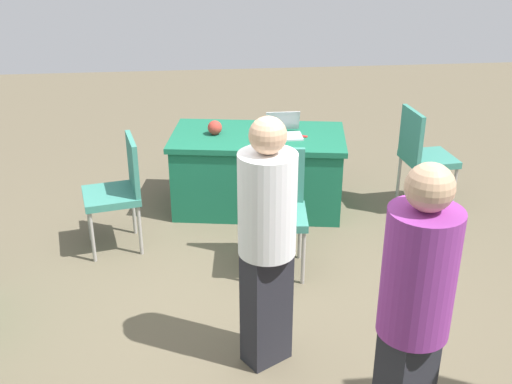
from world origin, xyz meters
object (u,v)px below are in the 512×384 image
(scissors_red, at_px, (298,135))
(person_presenter, at_px, (414,310))
(chair_by_pillar, at_px, (422,152))
(laptop_silver, at_px, (284,132))
(yarn_ball, at_px, (215,128))
(chair_tucked_right, at_px, (119,187))
(person_attendee_standing, at_px, (267,235))
(table_foreground, at_px, (258,171))
(chair_back_row, at_px, (277,204))

(scissors_red, bearing_deg, person_presenter, -58.83)
(chair_by_pillar, distance_m, laptop_silver, 1.30)
(yarn_ball, bearing_deg, chair_by_pillar, 172.66)
(chair_tucked_right, relative_size, person_attendee_standing, 0.59)
(person_presenter, relative_size, scissors_red, 9.26)
(table_foreground, bearing_deg, person_attendee_standing, 85.43)
(chair_back_row, relative_size, scissors_red, 5.33)
(person_attendee_standing, bearing_deg, chair_by_pillar, 19.08)
(chair_by_pillar, distance_m, scissors_red, 1.16)
(table_foreground, distance_m, chair_back_row, 1.13)
(chair_by_pillar, bearing_deg, chair_back_row, -63.85)
(chair_back_row, relative_size, person_presenter, 0.58)
(laptop_silver, distance_m, scissors_red, 0.13)
(chair_back_row, height_order, person_presenter, person_presenter)
(chair_back_row, bearing_deg, chair_by_pillar, -142.58)
(person_presenter, height_order, scissors_red, person_presenter)
(person_attendee_standing, bearing_deg, chair_tucked_right, 92.12)
(yarn_ball, xyz_separation_m, scissors_red, (-0.75, 0.12, -0.06))
(person_attendee_standing, distance_m, scissors_red, 2.23)
(table_foreground, height_order, chair_tucked_right, chair_tucked_right)
(person_attendee_standing, bearing_deg, scissors_red, 44.79)
(chair_tucked_right, relative_size, yarn_ball, 7.27)
(chair_by_pillar, xyz_separation_m, person_presenter, (1.09, 2.87, 0.36))
(table_foreground, relative_size, scissors_red, 9.47)
(person_attendee_standing, bearing_deg, person_presenter, -86.06)
(chair_back_row, distance_m, laptop_silver, 1.10)
(chair_by_pillar, relative_size, yarn_ball, 7.43)
(chair_by_pillar, relative_size, chair_back_row, 1.02)
(chair_by_pillar, xyz_separation_m, laptop_silver, (1.27, -0.15, 0.20))
(chair_tucked_right, relative_size, laptop_silver, 2.97)
(chair_tucked_right, distance_m, person_attendee_standing, 1.91)
(person_attendee_standing, relative_size, laptop_silver, 5.03)
(person_attendee_standing, distance_m, yarn_ball, 2.28)
(table_foreground, bearing_deg, chair_tucked_right, 28.41)
(chair_back_row, distance_m, person_attendee_standing, 1.19)
(person_presenter, bearing_deg, chair_tucked_right, 92.73)
(chair_tucked_right, height_order, chair_by_pillar, chair_by_pillar)
(laptop_silver, bearing_deg, table_foreground, -11.57)
(yarn_ball, relative_size, scissors_red, 0.73)
(person_attendee_standing, bearing_deg, yarn_ball, 64.18)
(chair_by_pillar, xyz_separation_m, chair_back_row, (1.47, 0.91, -0.02))
(scissors_red, bearing_deg, chair_tucked_right, -129.48)
(laptop_silver, xyz_separation_m, yarn_ball, (0.62, -0.10, 0.03))
(chair_tucked_right, xyz_separation_m, yarn_ball, (-0.82, -0.70, 0.24))
(chair_by_pillar, relative_size, person_presenter, 0.59)
(chair_tucked_right, xyz_separation_m, scissors_red, (-1.57, -0.59, 0.18))
(chair_tucked_right, height_order, person_presenter, person_presenter)
(table_foreground, xyz_separation_m, laptop_silver, (-0.23, 0.05, 0.40))
(chair_by_pillar, height_order, laptop_silver, chair_by_pillar)
(person_attendee_standing, relative_size, scissors_red, 8.99)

